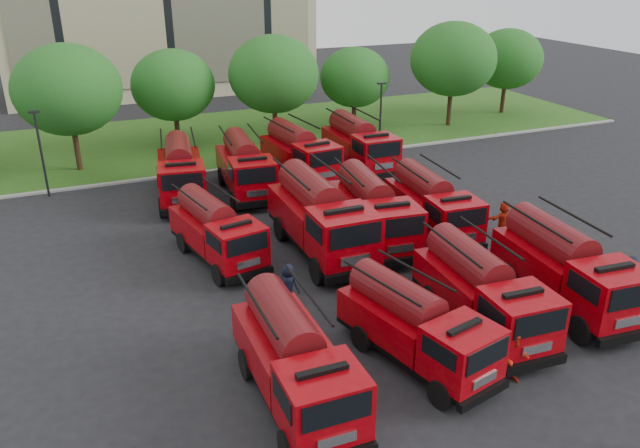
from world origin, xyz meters
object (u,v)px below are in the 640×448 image
Objects in this scene: fire_truck_1 at (415,326)px; fire_truck_9 at (245,167)px; fire_truck_0 at (295,359)px; fire_truck_11 at (359,144)px; fire_truck_4 at (216,230)px; fire_truck_5 at (320,217)px; fire_truck_7 at (432,204)px; fire_truck_6 at (373,210)px; fire_truck_8 at (181,172)px; firefighter_4 at (289,305)px; firefighter_3 at (626,292)px; fire_truck_2 at (482,291)px; fire_truck_3 at (566,268)px; fire_truck_10 at (299,153)px; firefighter_5 at (501,235)px; firefighter_1 at (511,381)px.

fire_truck_1 is 18.57m from fire_truck_9.
fire_truck_11 reaches higher than fire_truck_0.
fire_truck_4 is 4.86m from fire_truck_5.
fire_truck_4 is 0.91× the size of fire_truck_9.
fire_truck_7 is (6.48, 9.28, 0.11)m from fire_truck_1.
fire_truck_6 is (2.82, 0.09, -0.16)m from fire_truck_5.
fire_truck_4 is 0.89× the size of fire_truck_8.
fire_truck_7 is at bearing -113.18° from firefighter_4.
firefighter_4 reaches higher than firefighter_3.
fire_truck_1 is at bearing -11.85° from firefighter_3.
fire_truck_7 is at bearing 3.82° from fire_truck_6.
fire_truck_2 is at bearing -69.85° from fire_truck_5.
fire_truck_9 is (-3.77, 9.11, -0.03)m from fire_truck_6.
fire_truck_9 reaches higher than fire_truck_7.
fire_truck_8 reaches higher than fire_truck_3.
fire_truck_7 is at bearing -17.42° from fire_truck_4.
fire_truck_0 is 10.85m from fire_truck_4.
fire_truck_10 is (-3.05, 10.68, 0.07)m from fire_truck_7.
firefighter_3 is (7.60, -8.73, -1.67)m from fire_truck_6.
firefighter_4 is at bearing 148.30° from fire_truck_2.
fire_truck_11 is 12.78m from firefighter_5.
firefighter_4 is at bearing -126.77° from fire_truck_5.
firefighter_3 is (10.42, -8.65, -1.83)m from fire_truck_5.
fire_truck_2 is 0.95× the size of fire_truck_11.
fire_truck_6 reaches higher than fire_truck_8.
firefighter_1 is (2.99, -20.83, -1.64)m from fire_truck_9.
firefighter_3 is at bearing -9.40° from fire_truck_1.
fire_truck_3 is 19.04m from fire_truck_11.
fire_truck_5 is at bearing -55.35° from firefighter_3.
firefighter_4 is (1.82, 5.60, -1.56)m from fire_truck_0.
fire_truck_8 is at bearing 177.44° from fire_truck_9.
fire_truck_6 reaches higher than firefighter_5.
fire_truck_11 reaches higher than fire_truck_6.
fire_truck_4 is 3.53× the size of firefighter_1.
fire_truck_8 is at bearing 142.05° from fire_truck_7.
fire_truck_3 is at bearing 66.85° from firefighter_1.
fire_truck_5 is 13.00m from fire_truck_11.
fire_truck_6 is 9.86m from fire_truck_9.
fire_truck_6 is 10.51m from fire_truck_10.
fire_truck_3 is 21.53m from fire_truck_8.
fire_truck_7 is 3.95× the size of firefighter_5.
fire_truck_4 is 0.89× the size of fire_truck_6.
fire_truck_8 reaches higher than fire_truck_0.
fire_truck_11 is (4.48, 10.67, 0.01)m from fire_truck_6.
fire_truck_2 is at bearing -171.81° from firefighter_4.
fire_truck_11 is at bearing 27.68° from fire_truck_4.
firefighter_5 is at bearing -96.31° from firefighter_3.
firefighter_3 is at bearing 4.77° from fire_truck_0.
fire_truck_11 is at bearing -96.53° from firefighter_3.
fire_truck_8 is (-7.47, 9.63, -0.01)m from fire_truck_6.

